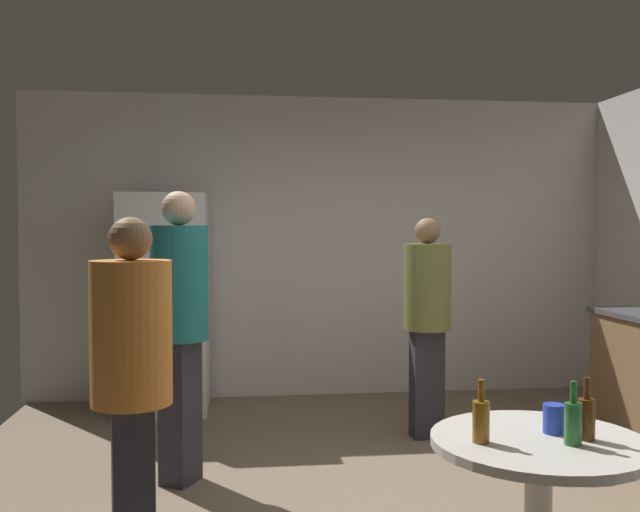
% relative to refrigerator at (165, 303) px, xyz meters
% --- Properties ---
extents(wall_back, '(5.32, 0.06, 2.70)m').
position_rel_refrigerator_xyz_m(wall_back, '(1.38, 0.43, 0.45)').
color(wall_back, silver).
rests_on(wall_back, ground_plane).
extents(refrigerator, '(0.70, 0.68, 1.80)m').
position_rel_refrigerator_xyz_m(refrigerator, '(0.00, 0.00, 0.00)').
color(refrigerator, white).
rests_on(refrigerator, ground_plane).
extents(foreground_table, '(0.80, 0.80, 0.73)m').
position_rel_refrigerator_xyz_m(foreground_table, '(1.71, -3.42, -0.27)').
color(foreground_table, beige).
rests_on(foreground_table, ground_plane).
extents(beer_bottle_amber, '(0.06, 0.06, 0.23)m').
position_rel_refrigerator_xyz_m(beer_bottle_amber, '(1.48, -3.45, -0.08)').
color(beer_bottle_amber, '#8C5919').
rests_on(beer_bottle_amber, foreground_table).
extents(beer_bottle_brown, '(0.06, 0.06, 0.23)m').
position_rel_refrigerator_xyz_m(beer_bottle_brown, '(1.87, -3.46, -0.08)').
color(beer_bottle_brown, '#593314').
rests_on(beer_bottle_brown, foreground_table).
extents(beer_bottle_green, '(0.06, 0.06, 0.23)m').
position_rel_refrigerator_xyz_m(beer_bottle_green, '(1.80, -3.51, -0.08)').
color(beer_bottle_green, '#26662D').
rests_on(beer_bottle_green, foreground_table).
extents(plastic_cup_blue, '(0.08, 0.08, 0.11)m').
position_rel_refrigerator_xyz_m(plastic_cup_blue, '(1.79, -3.37, -0.11)').
color(plastic_cup_blue, blue).
rests_on(plastic_cup_blue, foreground_table).
extents(person_in_teal_shirt, '(0.46, 0.46, 1.73)m').
position_rel_refrigerator_xyz_m(person_in_teal_shirt, '(0.26, -1.69, 0.12)').
color(person_in_teal_shirt, '#2D2D38').
rests_on(person_in_teal_shirt, ground_plane).
extents(person_in_olive_shirt, '(0.35, 0.35, 1.59)m').
position_rel_refrigerator_xyz_m(person_in_olive_shirt, '(1.96, -0.98, 0.03)').
color(person_in_olive_shirt, '#2D2D38').
rests_on(person_in_olive_shirt, ground_plane).
extents(person_in_orange_shirt, '(0.40, 0.40, 1.56)m').
position_rel_refrigerator_xyz_m(person_in_orange_shirt, '(0.15, -2.87, 0.01)').
color(person_in_orange_shirt, '#2D2D38').
rests_on(person_in_orange_shirt, ground_plane).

